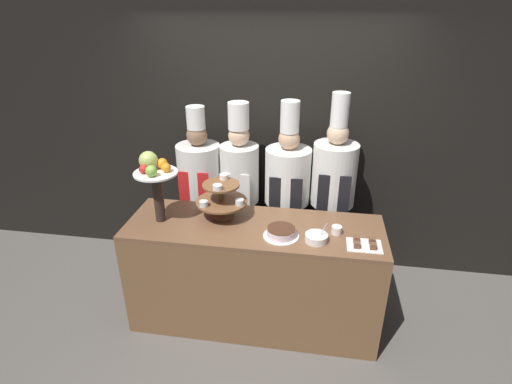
{
  "coord_description": "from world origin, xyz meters",
  "views": [
    {
      "loc": [
        0.45,
        -2.38,
        2.56
      ],
      "look_at": [
        0.0,
        0.44,
        1.2
      ],
      "focal_mm": 28.0,
      "sensor_mm": 36.0,
      "label": 1
    }
  ],
  "objects_px": {
    "fruit_pedestal": "(154,175)",
    "chef_center_left": "(240,187)",
    "cake_round": "(281,232)",
    "cup_white": "(337,230)",
    "chef_center_right": "(287,193)",
    "tiered_stand": "(221,197)",
    "chef_left": "(200,188)",
    "chef_right": "(333,191)",
    "serving_bowl_near": "(316,238)",
    "cake_square_tray": "(364,244)"
  },
  "relations": [
    {
      "from": "fruit_pedestal",
      "to": "chef_right",
      "type": "distance_m",
      "value": 1.59
    },
    {
      "from": "fruit_pedestal",
      "to": "chef_center_right",
      "type": "height_order",
      "value": "chef_center_right"
    },
    {
      "from": "cup_white",
      "to": "chef_center_left",
      "type": "bearing_deg",
      "value": 143.25
    },
    {
      "from": "tiered_stand",
      "to": "chef_left",
      "type": "bearing_deg",
      "value": 122.71
    },
    {
      "from": "serving_bowl_near",
      "to": "chef_center_left",
      "type": "distance_m",
      "value": 1.08
    },
    {
      "from": "chef_center_left",
      "to": "tiered_stand",
      "type": "bearing_deg",
      "value": -94.67
    },
    {
      "from": "chef_left",
      "to": "chef_center_left",
      "type": "bearing_deg",
      "value": 0.0
    },
    {
      "from": "cake_round",
      "to": "cup_white",
      "type": "xyz_separation_m",
      "value": [
        0.42,
        0.11,
        -0.0
      ]
    },
    {
      "from": "fruit_pedestal",
      "to": "chef_center_left",
      "type": "relative_size",
      "value": 0.32
    },
    {
      "from": "fruit_pedestal",
      "to": "serving_bowl_near",
      "type": "distance_m",
      "value": 1.34
    },
    {
      "from": "cake_square_tray",
      "to": "serving_bowl_near",
      "type": "height_order",
      "value": "serving_bowl_near"
    },
    {
      "from": "cup_white",
      "to": "chef_center_right",
      "type": "xyz_separation_m",
      "value": [
        -0.44,
        0.66,
        -0.03
      ]
    },
    {
      "from": "fruit_pedestal",
      "to": "chef_center_left",
      "type": "distance_m",
      "value": 0.93
    },
    {
      "from": "cake_square_tray",
      "to": "chef_left",
      "type": "xyz_separation_m",
      "value": [
        -1.47,
        0.81,
        -0.03
      ]
    },
    {
      "from": "fruit_pedestal",
      "to": "chef_center_right",
      "type": "relative_size",
      "value": 0.32
    },
    {
      "from": "tiered_stand",
      "to": "cake_round",
      "type": "distance_m",
      "value": 0.58
    },
    {
      "from": "cake_round",
      "to": "chef_center_left",
      "type": "height_order",
      "value": "chef_center_left"
    },
    {
      "from": "chef_center_left",
      "to": "chef_right",
      "type": "distance_m",
      "value": 0.87
    },
    {
      "from": "cup_white",
      "to": "chef_left",
      "type": "relative_size",
      "value": 0.05
    },
    {
      "from": "tiered_stand",
      "to": "cup_white",
      "type": "bearing_deg",
      "value": -7.59
    },
    {
      "from": "chef_center_left",
      "to": "chef_center_right",
      "type": "bearing_deg",
      "value": -0.0
    },
    {
      "from": "chef_left",
      "to": "cake_round",
      "type": "bearing_deg",
      "value": -41.87
    },
    {
      "from": "cake_round",
      "to": "chef_left",
      "type": "height_order",
      "value": "chef_left"
    },
    {
      "from": "cup_white",
      "to": "cake_square_tray",
      "type": "distance_m",
      "value": 0.25
    },
    {
      "from": "chef_center_left",
      "to": "chef_center_right",
      "type": "xyz_separation_m",
      "value": [
        0.45,
        -0.0,
        -0.03
      ]
    },
    {
      "from": "tiered_stand",
      "to": "cake_round",
      "type": "bearing_deg",
      "value": -24.32
    },
    {
      "from": "cup_white",
      "to": "chef_center_right",
      "type": "distance_m",
      "value": 0.79
    },
    {
      "from": "chef_right",
      "to": "fruit_pedestal",
      "type": "bearing_deg",
      "value": -154.98
    },
    {
      "from": "fruit_pedestal",
      "to": "chef_center_right",
      "type": "distance_m",
      "value": 1.26
    },
    {
      "from": "tiered_stand",
      "to": "cake_square_tray",
      "type": "bearing_deg",
      "value": -13.36
    },
    {
      "from": "tiered_stand",
      "to": "fruit_pedestal",
      "type": "bearing_deg",
      "value": -166.49
    },
    {
      "from": "chef_left",
      "to": "chef_right",
      "type": "relative_size",
      "value": 0.91
    },
    {
      "from": "fruit_pedestal",
      "to": "serving_bowl_near",
      "type": "relative_size",
      "value": 3.38
    },
    {
      "from": "serving_bowl_near",
      "to": "chef_left",
      "type": "relative_size",
      "value": 0.1
    },
    {
      "from": "cake_square_tray",
      "to": "chef_center_right",
      "type": "relative_size",
      "value": 0.14
    },
    {
      "from": "cake_round",
      "to": "cake_square_tray",
      "type": "bearing_deg",
      "value": -3.33
    },
    {
      "from": "fruit_pedestal",
      "to": "tiered_stand",
      "type": "bearing_deg",
      "value": 13.51
    },
    {
      "from": "fruit_pedestal",
      "to": "chef_right",
      "type": "xyz_separation_m",
      "value": [
        1.41,
        0.66,
        -0.35
      ]
    },
    {
      "from": "cake_round",
      "to": "chef_center_right",
      "type": "height_order",
      "value": "chef_center_right"
    },
    {
      "from": "cup_white",
      "to": "chef_right",
      "type": "relative_size",
      "value": 0.04
    },
    {
      "from": "chef_right",
      "to": "chef_center_right",
      "type": "bearing_deg",
      "value": 179.99
    },
    {
      "from": "cake_round",
      "to": "chef_center_right",
      "type": "distance_m",
      "value": 0.77
    },
    {
      "from": "chef_center_right",
      "to": "tiered_stand",
      "type": "bearing_deg",
      "value": -132.54
    },
    {
      "from": "cup_white",
      "to": "chef_center_left",
      "type": "xyz_separation_m",
      "value": [
        -0.89,
        0.66,
        -0.0
      ]
    },
    {
      "from": "chef_right",
      "to": "cake_round",
      "type": "bearing_deg",
      "value": -117.16
    },
    {
      "from": "tiered_stand",
      "to": "chef_left",
      "type": "relative_size",
      "value": 0.24
    },
    {
      "from": "serving_bowl_near",
      "to": "chef_center_right",
      "type": "relative_size",
      "value": 0.09
    },
    {
      "from": "cake_round",
      "to": "chef_right",
      "type": "height_order",
      "value": "chef_right"
    },
    {
      "from": "chef_center_left",
      "to": "cake_square_tray",
      "type": "bearing_deg",
      "value": -36.62
    },
    {
      "from": "serving_bowl_near",
      "to": "chef_center_left",
      "type": "bearing_deg",
      "value": 132.74
    }
  ]
}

